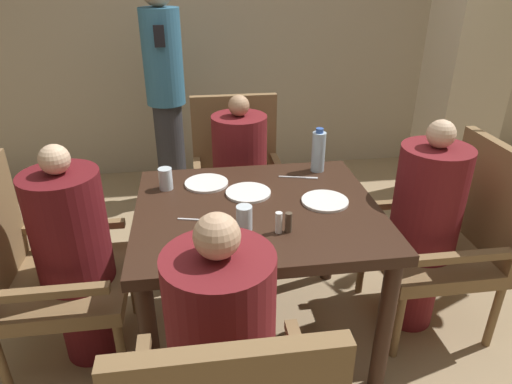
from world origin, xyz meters
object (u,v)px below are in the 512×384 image
Objects in this scene: diner_in_far_chair at (240,178)px; plate_main_right at (325,201)px; glass_tall_near at (166,179)px; diner_in_right_chair at (424,227)px; diner_in_left_chair at (75,256)px; chair_right_side at (451,235)px; plate_main_left at (206,183)px; water_bottle at (318,151)px; teacup_with_saucer at (206,246)px; chair_left_side at (40,267)px; plate_dessert_center at (248,193)px; diner_in_near_chair at (223,368)px; glass_tall_mid at (244,218)px; standing_host at (165,88)px; chair_far_side at (237,173)px.

diner_in_far_chair is 4.94× the size of plate_main_right.
diner_in_right_chair is at bearing -11.25° from glass_tall_near.
diner_in_right_chair is at bearing -0.00° from diner_in_left_chair.
chair_right_side is 1.23m from plate_main_left.
diner_in_left_chair is at bearing -149.14° from glass_tall_near.
plate_main_right is at bearing -99.42° from water_bottle.
diner_in_far_chair is at bearing 50.64° from glass_tall_near.
glass_tall_near reaches higher than teacup_with_saucer.
diner_in_right_chair is at bearing -14.44° from plate_main_left.
plate_main_left is 0.60m from teacup_with_saucer.
glass_tall_near is (0.56, 0.24, 0.28)m from chair_left_side.
diner_in_far_chair is 1.08× the size of chair_right_side.
chair_left_side is at bearing -171.96° from plate_dessert_center.
chair_right_side is 0.86× the size of diner_in_near_chair.
plate_main_left is 2.02× the size of glass_tall_mid.
standing_host is 13.47× the size of teacup_with_saucer.
teacup_with_saucer is at bearing -83.89° from standing_host.
teacup_with_saucer is at bearing -136.56° from glass_tall_mid.
diner_in_right_chair is 10.47× the size of glass_tall_near.
water_bottle is (0.06, 0.35, 0.10)m from plate_main_right.
diner_in_left_chair is at bearing -137.74° from diner_in_far_chair.
water_bottle is 0.78m from glass_tall_near.
plate_main_right is 0.92× the size of water_bottle.
plate_dessert_center is (-0.83, 0.13, 0.18)m from diner_in_right_chair.
plate_main_right is at bearing 25.46° from glass_tall_mid.
diner_in_near_chair is at bearing -84.35° from standing_host.
diner_in_left_chair is 1.26m from water_bottle.
diner_in_far_chair is 0.61m from water_bottle.
diner_in_right_chair is 8.92× the size of teacup_with_saucer.
plate_dessert_center is at bearing 170.97° from diner_in_right_chair.
chair_far_side is 7.86× the size of teacup_with_saucer.
plate_main_left is (0.23, -1.34, -0.15)m from standing_host.
diner_in_left_chair reaches higher than plate_dessert_center.
chair_right_side is at bearing 0.00° from chair_left_side.
glass_tall_mid is (0.73, -0.18, 0.24)m from diner_in_left_chair.
diner_in_near_chair is 0.68× the size of standing_host.
water_bottle reaches higher than plate_main_left.
chair_left_side is 4.20× the size of water_bottle.
chair_left_side is 0.67m from glass_tall_near.
chair_right_side is at bearing -0.09° from plate_main_right.
plate_main_right is at bearing -18.65° from glass_tall_near.
teacup_with_saucer is (-0.54, -0.33, 0.02)m from plate_main_right.
water_bottle is at bearing -55.78° from chair_far_side.
standing_host is at bearing 99.84° from plate_main_left.
teacup_with_saucer is (-0.02, 0.40, 0.19)m from diner_in_near_chair.
chair_far_side is at bearing 71.18° from plate_main_left.
teacup_with_saucer is at bearing -114.67° from plate_dessert_center.
chair_left_side reaches higher than water_bottle.
diner_in_far_chair is 1.21m from chair_right_side.
chair_right_side is 9.22× the size of glass_tall_near.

